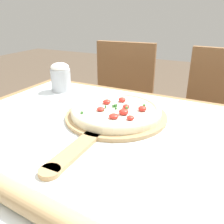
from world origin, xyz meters
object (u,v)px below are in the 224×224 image
Objects in this scene: chair_left at (120,104)px; rolling_pin at (12,193)px; pizza at (116,110)px; chair_right at (216,121)px; flour_cup at (61,77)px; pizza_peel at (113,118)px.

rolling_pin is at bearing -81.27° from chair_left.
pizza is 0.33× the size of chair_right.
rolling_pin is 1.15m from chair_right.
pizza is 0.37m from flour_cup.
chair_left is at bearing 84.60° from flour_cup.
pizza_peel is 4.27× the size of flour_cup.
rolling_pin is 0.66m from flour_cup.
pizza is at bearing -23.50° from flour_cup.
flour_cup is (-0.63, -0.51, 0.30)m from chair_right.
pizza_peel is 0.58× the size of chair_left.
flour_cup is at bearing -138.64° from chair_right.
chair_left is at bearing 112.72° from pizza_peel.
chair_right reaches higher than pizza.
flour_cup is at bearing 153.24° from pizza_peel.
pizza is at bearing -72.39° from chair_left.
pizza is 0.33× the size of chair_left.
pizza is (0.00, 0.02, 0.02)m from pizza_peel.
rolling_pin is at bearing -90.60° from pizza_peel.
pizza is at bearing 89.37° from rolling_pin.
rolling_pin is 0.53× the size of chair_right.
pizza_peel is at bearing -73.13° from chair_left.
chair_right is (0.58, 0.00, 0.00)m from chair_left.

